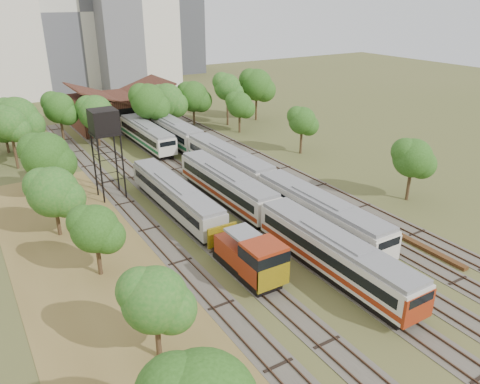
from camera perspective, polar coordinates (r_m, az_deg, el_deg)
ground at (r=40.39m, az=15.28°, el=-10.19°), size 240.00×240.00×0.00m
dry_grass_patch at (r=37.93m, az=-14.14°, el=-12.41°), size 14.00×60.00×0.04m
tracks at (r=57.71m, az=-3.19°, el=1.04°), size 24.60×80.00×0.19m
railcar_red_set at (r=45.24m, az=3.96°, el=-2.79°), size 2.95×34.58×3.65m
railcar_green_set at (r=59.02m, az=-1.39°, el=3.59°), size 3.03×52.08×3.75m
railcar_rear at (r=72.83m, az=-11.28°, el=6.82°), size 2.85×16.08×3.52m
shunter_locomotive at (r=38.15m, az=1.47°, el=-8.03°), size 2.97×8.10×3.89m
old_grey_coach at (r=49.98m, az=-7.90°, el=-0.48°), size 2.74×18.00×3.39m
water_tower at (r=53.27m, az=-16.26°, el=7.95°), size 2.94×2.94×10.18m
rail_pile_near at (r=46.54m, az=20.99°, el=-6.06°), size 0.65×9.70×0.32m
rail_pile_far at (r=47.69m, az=19.37°, el=-5.16°), size 0.46×7.41×0.24m
maintenance_shed at (r=86.02m, az=-14.20°, el=9.74°), size 16.45×11.55×7.58m
tree_band_left at (r=49.89m, az=-22.29°, el=1.68°), size 7.41×66.00×8.32m
tree_band_far at (r=78.02m, az=-10.84°, el=10.85°), size 46.31×10.23×9.32m
tree_band_right at (r=66.07m, az=8.36°, el=8.07°), size 5.78×38.27×7.16m
tower_centre at (r=125.42m, az=-19.99°, el=20.05°), size 20.00×18.00×36.00m
tower_far_right at (r=145.37m, az=-7.68°, el=19.77°), size 12.00×12.00×28.00m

